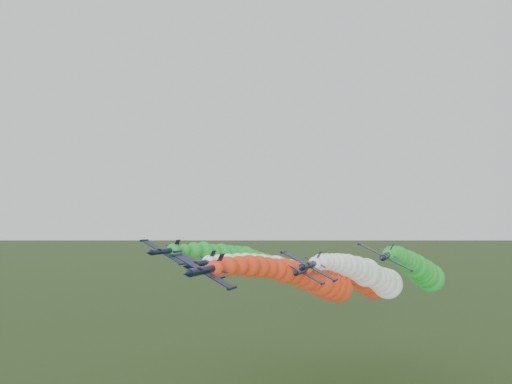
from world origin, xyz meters
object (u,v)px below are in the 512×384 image
Objects in this scene: jet_inner_left at (297,275)px; jet_outer_right at (420,271)px; jet_inner_right at (372,276)px; jet_lead at (316,281)px; jet_outer_left at (266,265)px; jet_trail at (360,279)px.

jet_inner_left is 31.07m from jet_outer_right.
jet_inner_right is at bearing 3.50° from jet_inner_left.
jet_outer_left is at bearing 134.73° from jet_lead.
jet_inner_left is (-8.25, 13.79, -0.39)m from jet_lead.
jet_inner_right is 14.13m from jet_outer_right.
jet_inner_left is 0.99× the size of jet_trail.
jet_outer_right is at bearing 48.93° from jet_lead.
jet_outer_right is at bearing 40.75° from jet_inner_right.
jet_outer_left reaches higher than jet_inner_left.
jet_lead is 18.17m from jet_inner_right.
jet_outer_left reaches higher than jet_inner_right.
jet_outer_right reaches higher than jet_inner_left.
jet_outer_right is 1.00× the size of jet_trail.
jet_inner_right is 28.59m from jet_outer_left.
jet_outer_right is (29.27, 10.34, 1.04)m from jet_inner_left.
jet_inner_left is 1.00× the size of jet_outer_left.
jet_outer_left is 0.99× the size of jet_trail.
jet_outer_right is (39.05, 5.94, -0.57)m from jet_outer_left.
jet_outer_left is (-9.78, 4.40, 1.61)m from jet_inner_left.
jet_lead is at bearing -131.07° from jet_outer_right.
jet_inner_right is 18.20m from jet_trail.
jet_inner_left is at bearing -176.50° from jet_inner_right.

